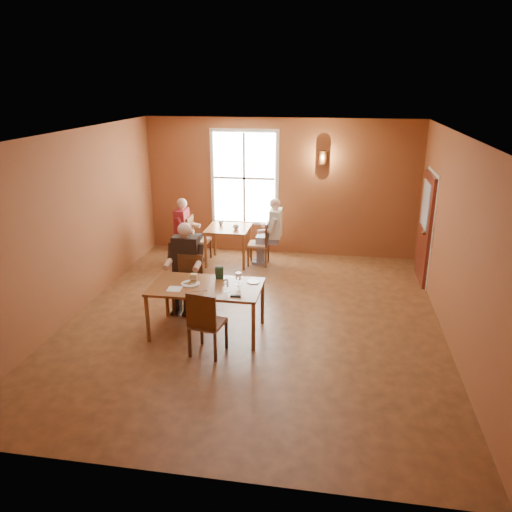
% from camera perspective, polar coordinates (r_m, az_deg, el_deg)
% --- Properties ---
extents(ground, '(6.00, 7.00, 0.01)m').
position_cam_1_polar(ground, '(8.30, -0.23, -7.31)').
color(ground, brown).
rests_on(ground, ground).
extents(wall_back, '(6.00, 0.04, 3.00)m').
position_cam_1_polar(wall_back, '(11.11, 2.81, 7.80)').
color(wall_back, brown).
rests_on(wall_back, ground).
extents(wall_front, '(6.00, 0.04, 3.00)m').
position_cam_1_polar(wall_front, '(4.58, -7.69, -9.91)').
color(wall_front, brown).
rests_on(wall_front, ground).
extents(wall_left, '(0.04, 7.00, 3.00)m').
position_cam_1_polar(wall_left, '(8.74, -20.06, 3.42)').
color(wall_left, brown).
rests_on(wall_left, ground).
extents(wall_right, '(0.04, 7.00, 3.00)m').
position_cam_1_polar(wall_right, '(7.84, 21.93, 1.43)').
color(wall_right, brown).
rests_on(wall_right, ground).
extents(ceiling, '(6.00, 7.00, 0.04)m').
position_cam_1_polar(ceiling, '(7.45, -0.26, 13.78)').
color(ceiling, white).
rests_on(ceiling, wall_back).
extents(window, '(1.36, 0.10, 1.96)m').
position_cam_1_polar(window, '(11.14, -1.35, 8.90)').
color(window, white).
rests_on(window, wall_back).
extents(door, '(0.12, 1.04, 2.10)m').
position_cam_1_polar(door, '(10.12, 18.72, 3.00)').
color(door, maroon).
rests_on(door, ground).
extents(wall_sconce, '(0.16, 0.16, 0.28)m').
position_cam_1_polar(wall_sconce, '(10.82, 7.63, 11.11)').
color(wall_sconce, brown).
rests_on(wall_sconce, wall_back).
extents(main_table, '(1.68, 0.95, 0.79)m').
position_cam_1_polar(main_table, '(7.78, -5.62, -6.07)').
color(main_table, brown).
rests_on(main_table, ground).
extents(chair_diner_main, '(0.43, 0.43, 0.97)m').
position_cam_1_polar(chair_diner_main, '(8.45, -7.80, -3.37)').
color(chair_diner_main, brown).
rests_on(chair_diner_main, ground).
extents(diner_main, '(0.58, 0.58, 1.45)m').
position_cam_1_polar(diner_main, '(8.33, -7.94, -1.94)').
color(diner_main, '#311E17').
rests_on(diner_main, ground).
extents(chair_empty, '(0.51, 0.51, 0.99)m').
position_cam_1_polar(chair_empty, '(7.18, -5.54, -7.48)').
color(chair_empty, '#462011').
rests_on(chair_empty, ground).
extents(plate_food, '(0.31, 0.31, 0.04)m').
position_cam_1_polar(plate_food, '(7.69, -7.51, -3.11)').
color(plate_food, white).
rests_on(plate_food, main_table).
extents(sandwich, '(0.10, 0.10, 0.12)m').
position_cam_1_polar(sandwich, '(7.75, -7.10, -2.59)').
color(sandwich, tan).
rests_on(sandwich, main_table).
extents(goblet_a, '(0.10, 0.10, 0.22)m').
position_cam_1_polar(goblet_a, '(7.57, -2.01, -2.58)').
color(goblet_a, white).
rests_on(goblet_a, main_table).
extents(goblet_c, '(0.11, 0.11, 0.21)m').
position_cam_1_polar(goblet_c, '(7.34, -3.46, -3.38)').
color(goblet_c, white).
rests_on(goblet_c, main_table).
extents(menu_stand, '(0.13, 0.08, 0.21)m').
position_cam_1_polar(menu_stand, '(7.81, -4.21, -1.95)').
color(menu_stand, '#1B3623').
rests_on(menu_stand, main_table).
extents(knife, '(0.22, 0.08, 0.00)m').
position_cam_1_polar(knife, '(7.44, -6.47, -3.99)').
color(knife, silver).
rests_on(knife, main_table).
extents(napkin, '(0.22, 0.22, 0.01)m').
position_cam_1_polar(napkin, '(7.56, -9.30, -3.74)').
color(napkin, silver).
rests_on(napkin, main_table).
extents(side_plate, '(0.23, 0.23, 0.02)m').
position_cam_1_polar(side_plate, '(7.71, -0.31, -2.96)').
color(side_plate, white).
rests_on(side_plate, main_table).
extents(sunglasses, '(0.15, 0.05, 0.02)m').
position_cam_1_polar(sunglasses, '(7.21, -2.38, -4.61)').
color(sunglasses, black).
rests_on(sunglasses, main_table).
extents(second_table, '(0.89, 0.89, 0.79)m').
position_cam_1_polar(second_table, '(10.73, -3.14, 1.26)').
color(second_table, brown).
rests_on(second_table, ground).
extents(chair_diner_white, '(0.42, 0.42, 0.94)m').
position_cam_1_polar(chair_diner_white, '(10.59, 0.29, 1.48)').
color(chair_diner_white, '#3D1C0C').
rests_on(chair_diner_white, ground).
extents(diner_white, '(0.55, 0.55, 1.39)m').
position_cam_1_polar(diner_white, '(10.52, 0.45, 2.62)').
color(diner_white, white).
rests_on(diner_white, ground).
extents(chair_diner_maroon, '(0.44, 0.44, 0.99)m').
position_cam_1_polar(chair_diner_maroon, '(10.86, -6.50, 1.92)').
color(chair_diner_maroon, '#4E2B16').
rests_on(chair_diner_maroon, ground).
extents(diner_maroon, '(0.54, 0.54, 1.35)m').
position_cam_1_polar(diner_maroon, '(10.81, -6.69, 2.86)').
color(diner_maroon, '#5F1815').
rests_on(diner_maroon, ground).
extents(cup_a, '(0.14, 0.14, 0.10)m').
position_cam_1_polar(cup_a, '(10.45, -2.31, 3.30)').
color(cup_a, silver).
rests_on(cup_a, second_table).
extents(cup_b, '(0.12, 0.12, 0.10)m').
position_cam_1_polar(cup_b, '(10.75, -4.03, 3.73)').
color(cup_b, silver).
rests_on(cup_b, second_table).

